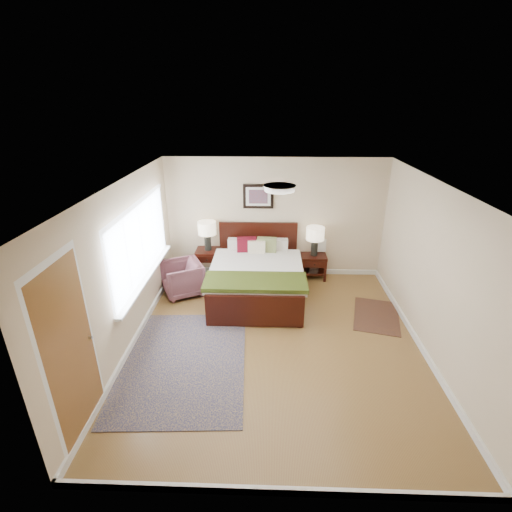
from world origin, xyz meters
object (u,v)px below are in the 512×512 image
bed (257,271)px  lamp_left (207,230)px  nightstand_right (313,264)px  armchair (182,278)px  nightstand_left (208,256)px  rug_persian (184,361)px  lamp_right (315,236)px

bed → lamp_left: 1.43m
nightstand_right → armchair: 2.73m
bed → nightstand_left: size_ratio=3.47×
bed → nightstand_right: size_ratio=4.04×
bed → nightstand_right: bed is taller
lamp_left → rug_persian: bearing=-89.0°
lamp_left → lamp_right: (2.22, 0.00, -0.09)m
rug_persian → lamp_left: bearing=88.2°
armchair → bed: bearing=61.7°
nightstand_right → lamp_left: bearing=179.7°
bed → armchair: 1.46m
lamp_left → lamp_right: lamp_left is taller
nightstand_left → rug_persian: size_ratio=0.25×
nightstand_right → rug_persian: nightstand_right is taller
lamp_right → armchair: bearing=-163.5°
bed → nightstand_left: bed is taller
bed → armchair: size_ratio=2.92×
armchair → lamp_left: bearing=126.0°
armchair → rug_persian: armchair is taller
armchair → rug_persian: (0.45, -2.04, -0.33)m
lamp_left → rug_persian: (0.05, -2.81, -1.05)m
nightstand_right → lamp_left: size_ratio=0.87×
lamp_left → armchair: size_ratio=0.83×
nightstand_right → lamp_left: (-2.22, 0.01, 0.72)m
lamp_left → lamp_right: 2.22m
bed → lamp_right: (1.17, 0.82, 0.43)m
rug_persian → nightstand_right: bearing=49.4°
bed → armchair: bearing=178.3°
nightstand_right → lamp_right: (0.00, 0.01, 0.63)m
nightstand_left → rug_persian: nightstand_left is taller
bed → rug_persian: size_ratio=0.86×
nightstand_left → nightstand_right: (2.22, 0.01, -0.16)m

